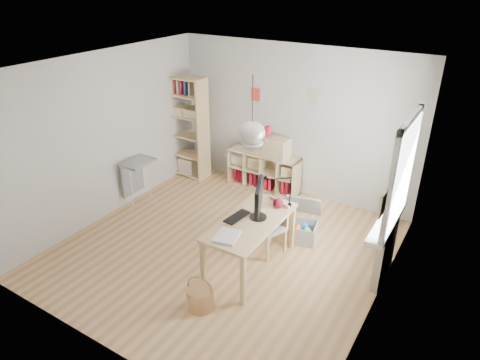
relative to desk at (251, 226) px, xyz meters
The scene contains 20 objects.
ground 0.87m from the desk, 164.74° to the left, with size 4.50×4.50×0.00m, color tan.
room_shell 1.34m from the desk, 164.74° to the left, with size 4.50×4.50×4.50m.
window_unit 2.04m from the desk, 24.12° to the left, with size 0.07×1.16×1.46m.
radiator 1.82m from the desk, 24.58° to the left, with size 0.10×0.80×0.80m, color silver.
windowsill 1.77m from the desk, 25.25° to the left, with size 0.22×1.20×0.06m, color white.
desk is the anchor object (origin of this frame).
cube_shelf 2.48m from the desk, 114.61° to the left, with size 1.40×0.38×0.72m.
tall_bookshelf 3.27m from the desk, 142.99° to the left, with size 0.80×0.38×2.00m.
side_table 2.64m from the desk, 169.06° to the left, with size 0.40×0.55×0.85m.
chair 0.54m from the desk, 81.80° to the left, with size 0.50×0.50×0.80m.
wicker_basket 1.16m from the desk, 96.36° to the right, with size 0.34×0.34×0.47m.
storage_chest 1.16m from the desk, 74.74° to the left, with size 0.68×0.73×0.59m.
monitor 0.40m from the desk, 66.63° to the left, with size 0.29×0.56×0.51m.
keyboard 0.23m from the desk, behind, with size 0.15×0.41×0.02m, color black.
task_lamp 0.70m from the desk, 82.84° to the left, with size 0.41×0.15×0.43m.
yarn_ball 0.55m from the desk, 72.98° to the left, with size 0.14×0.14×0.14m, color #4D0A15.
paper_tray 0.52m from the desk, 96.10° to the right, with size 0.28×0.34×0.03m, color white.
drawer_chest 2.36m from the desk, 110.86° to the left, with size 0.64×0.29×0.36m, color #C8B284.
red_vase 2.44m from the desk, 113.07° to the left, with size 0.16×0.16×0.19m, color #A30D24.
potted_plant 1.90m from the desk, 32.89° to the left, with size 0.28×0.25×0.31m, color #35722B.
Camera 1 is at (2.99, -4.40, 3.78)m, focal length 32.00 mm.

